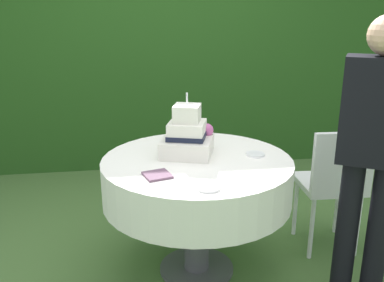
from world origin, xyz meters
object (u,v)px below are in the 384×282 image
object	(u,v)px
serving_plate_far	(208,188)
serving_plate_left	(179,137)
standing_person	(373,148)
garden_chair	(334,179)
napkin_stack	(157,175)
wedding_cake	(188,137)
serving_plate_near	(255,154)
cake_table	(197,181)

from	to	relation	value
serving_plate_far	serving_plate_left	size ratio (longest dim) A/B	0.89
serving_plate_left	serving_plate_far	bearing A→B (deg)	-87.42
serving_plate_left	standing_person	distance (m)	1.28
serving_plate_far	garden_chair	distance (m)	1.12
serving_plate_far	napkin_stack	world-z (taller)	same
serving_plate_left	standing_person	world-z (taller)	standing_person
wedding_cake	serving_plate_far	xyz separation A→B (m)	(0.03, -0.53, -0.11)
serving_plate_near	standing_person	xyz separation A→B (m)	(0.49, -0.45, 0.16)
serving_plate_left	napkin_stack	distance (m)	0.71
serving_plate_far	napkin_stack	distance (m)	0.31
serving_plate_near	serving_plate_far	xyz separation A→B (m)	(-0.38, -0.45, 0.00)
cake_table	serving_plate_near	bearing A→B (deg)	2.36
serving_plate_near	serving_plate_far	world-z (taller)	same
serving_plate_near	wedding_cake	bearing A→B (deg)	168.76
cake_table	napkin_stack	bearing A→B (deg)	-137.28
napkin_stack	garden_chair	xyz separation A→B (m)	(1.20, 0.32, -0.23)
cake_table	standing_person	xyz separation A→B (m)	(0.86, -0.43, 0.31)
garden_chair	standing_person	xyz separation A→B (m)	(-0.09, -0.52, 0.39)
serving_plate_left	standing_person	xyz separation A→B (m)	(0.91, -0.88, 0.16)
serving_plate_far	standing_person	world-z (taller)	standing_person
serving_plate_near	standing_person	distance (m)	0.68
serving_plate_near	garden_chair	distance (m)	0.63
wedding_cake	napkin_stack	bearing A→B (deg)	-122.68
serving_plate_far	napkin_stack	bearing A→B (deg)	139.79
serving_plate_near	serving_plate_far	size ratio (longest dim) A/B	0.96
serving_plate_left	napkin_stack	world-z (taller)	same
napkin_stack	wedding_cake	bearing A→B (deg)	57.32
serving_plate_near	standing_person	size ratio (longest dim) A/B	0.07
serving_plate_far	serving_plate_near	bearing A→B (deg)	49.97
serving_plate_near	garden_chair	xyz separation A→B (m)	(0.58, 0.07, -0.23)
serving_plate_left	garden_chair	size ratio (longest dim) A/B	0.16
serving_plate_far	cake_table	bearing A→B (deg)	88.00
serving_plate_far	serving_plate_left	world-z (taller)	same
serving_plate_near	napkin_stack	world-z (taller)	same
serving_plate_near	cake_table	bearing A→B (deg)	-177.64
serving_plate_left	cake_table	bearing A→B (deg)	-83.02
serving_plate_near	napkin_stack	size ratio (longest dim) A/B	0.86
serving_plate_left	standing_person	size ratio (longest dim) A/B	0.09
wedding_cake	napkin_stack	xyz separation A→B (m)	(-0.21, -0.33, -0.11)
cake_table	wedding_cake	xyz separation A→B (m)	(-0.04, 0.10, 0.25)
cake_table	serving_plate_near	xyz separation A→B (m)	(0.36, 0.02, 0.15)
cake_table	napkin_stack	distance (m)	0.38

